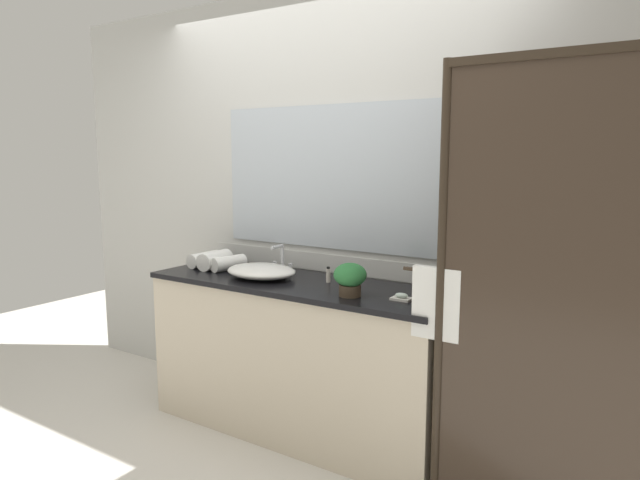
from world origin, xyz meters
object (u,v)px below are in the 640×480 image
(potted_plant, at_px, (350,278))
(soap_dish, at_px, (402,297))
(amenity_bottle_conditioner, at_px, (353,277))
(rolled_towel_near_edge, at_px, (205,259))
(sink_basin, at_px, (261,271))
(amenity_bottle_shampoo, at_px, (328,275))
(faucet, at_px, (282,263))
(rolled_towel_far_edge, at_px, (229,263))
(rolled_towel_middle, at_px, (215,260))

(potted_plant, distance_m, soap_dish, 0.28)
(amenity_bottle_conditioner, bearing_deg, rolled_towel_near_edge, -177.32)
(sink_basin, relative_size, rolled_towel_near_edge, 1.84)
(amenity_bottle_conditioner, bearing_deg, amenity_bottle_shampoo, -175.90)
(faucet, height_order, rolled_towel_far_edge, faucet)
(soap_dish, relative_size, rolled_towel_far_edge, 0.46)
(potted_plant, xyz_separation_m, rolled_towel_near_edge, (-1.18, 0.16, -0.05))
(potted_plant, relative_size, rolled_towel_middle, 0.73)
(faucet, xyz_separation_m, rolled_towel_far_edge, (-0.30, -0.14, -0.01))
(rolled_towel_near_edge, bearing_deg, soap_dish, -3.87)
(soap_dish, bearing_deg, amenity_bottle_conditioner, 157.63)
(sink_basin, bearing_deg, amenity_bottle_conditioner, 12.44)
(amenity_bottle_shampoo, height_order, rolled_towel_far_edge, rolled_towel_far_edge)
(faucet, bearing_deg, rolled_towel_middle, -160.49)
(sink_basin, distance_m, potted_plant, 0.66)
(faucet, xyz_separation_m, rolled_towel_middle, (-0.41, -0.15, 0.00))
(sink_basin, relative_size, rolled_towel_far_edge, 1.96)
(amenity_bottle_conditioner, bearing_deg, soap_dish, -22.37)
(soap_dish, height_order, rolled_towel_near_edge, rolled_towel_near_edge)
(rolled_towel_middle, bearing_deg, rolled_towel_near_edge, 169.87)
(amenity_bottle_conditioner, distance_m, rolled_towel_near_edge, 1.07)
(soap_dish, distance_m, rolled_towel_near_edge, 1.43)
(rolled_towel_far_edge, bearing_deg, potted_plant, -8.95)
(amenity_bottle_shampoo, xyz_separation_m, rolled_towel_near_edge, (-0.92, -0.04, 0.00))
(sink_basin, height_order, faucet, faucet)
(amenity_bottle_conditioner, height_order, rolled_towel_near_edge, amenity_bottle_conditioner)
(potted_plant, bearing_deg, soap_dish, 14.88)
(potted_plant, bearing_deg, amenity_bottle_conditioner, 115.44)
(amenity_bottle_conditioner, relative_size, amenity_bottle_shampoo, 1.18)
(sink_basin, relative_size, amenity_bottle_shampoo, 4.83)
(potted_plant, bearing_deg, sink_basin, 171.83)
(amenity_bottle_shampoo, bearing_deg, faucet, 167.41)
(rolled_towel_middle, bearing_deg, sink_basin, -7.06)
(rolled_towel_middle, xyz_separation_m, rolled_towel_far_edge, (0.11, 0.01, -0.01))
(soap_dish, xyz_separation_m, rolled_towel_far_edge, (-1.21, 0.08, 0.03))
(sink_basin, distance_m, soap_dish, 0.91)
(faucet, relative_size, rolled_towel_far_edge, 0.79)
(amenity_bottle_conditioner, bearing_deg, faucet, 172.06)
(sink_basin, xyz_separation_m, amenity_bottle_conditioner, (0.55, 0.12, 0.01))
(amenity_bottle_conditioner, bearing_deg, rolled_towel_middle, -175.84)
(potted_plant, distance_m, rolled_towel_near_edge, 1.19)
(soap_dish, relative_size, rolled_towel_near_edge, 0.43)
(potted_plant, bearing_deg, rolled_towel_middle, 172.26)
(soap_dish, xyz_separation_m, amenity_bottle_shampoo, (-0.51, 0.14, 0.03))
(faucet, relative_size, amenity_bottle_shampoo, 1.93)
(rolled_towel_far_edge, bearing_deg, amenity_bottle_conditioner, 4.31)
(sink_basin, bearing_deg, faucet, 90.00)
(sink_basin, bearing_deg, soap_dish, -1.63)
(amenity_bottle_shampoo, bearing_deg, rolled_towel_near_edge, -177.56)
(amenity_bottle_conditioner, relative_size, rolled_towel_near_edge, 0.45)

